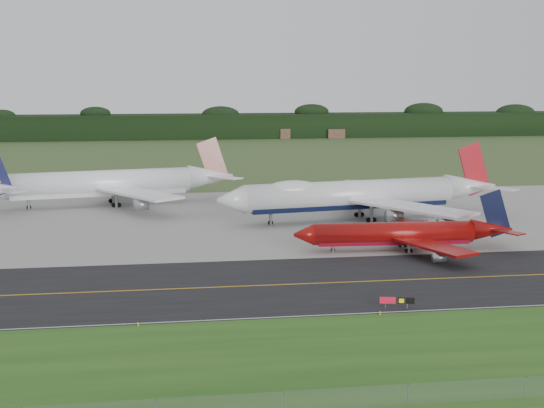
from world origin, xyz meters
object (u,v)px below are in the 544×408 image
(jet_ba_747, at_px, (360,195))
(jet_star_tail, at_px, (113,183))
(taxiway_sign, at_px, (397,301))
(jet_red_737, at_px, (406,234))

(jet_ba_747, height_order, jet_star_tail, jet_ba_747)
(taxiway_sign, bearing_deg, jet_red_737, 70.19)
(jet_ba_747, relative_size, taxiway_sign, 14.17)
(jet_ba_747, bearing_deg, jet_star_tail, 153.40)
(jet_red_737, relative_size, taxiway_sign, 8.73)
(taxiway_sign, bearing_deg, jet_ba_747, 79.90)
(jet_red_737, xyz_separation_m, taxiway_sign, (-12.20, -33.86, -1.93))
(jet_red_737, height_order, taxiway_sign, jet_red_737)
(jet_ba_747, relative_size, jet_red_737, 1.62)
(jet_star_tail, bearing_deg, taxiway_sign, -64.41)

